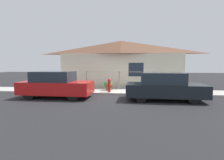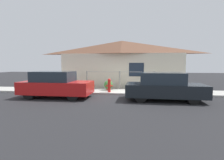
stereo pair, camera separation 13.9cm
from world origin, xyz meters
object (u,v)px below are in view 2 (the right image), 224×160
Objects in this scene: fire_hydrant at (109,85)px; potted_plant_by_fence at (81,85)px; potted_plant_corner at (157,86)px; potted_plant_near_hydrant at (108,85)px; car_left at (56,85)px; car_right at (164,87)px.

potted_plant_by_fence is at bearing 157.85° from fire_hydrant.
fire_hydrant reaches higher than potted_plant_corner.
potted_plant_near_hydrant is at bearing 101.87° from fire_hydrant.
potted_plant_corner is at bearing 24.12° from car_left.
car_left is 7.20× the size of potted_plant_corner.
car_right reaches higher than potted_plant_by_fence.
fire_hydrant is 0.88m from potted_plant_near_hydrant.
potted_plant_near_hydrant is 1.97m from potted_plant_by_fence.
car_left is at bearing -156.53° from potted_plant_corner.
car_left is 6.42m from potted_plant_corner.
potted_plant_near_hydrant is (-3.30, 2.45, -0.25)m from car_right.
car_right is (5.94, 0.00, -0.02)m from car_left.
fire_hydrant reaches higher than potted_plant_near_hydrant.
potted_plant_by_fence is 1.07× the size of potted_plant_corner.
car_left is 4.55× the size of fire_hydrant.
potted_plant_by_fence is (-5.27, 2.47, -0.28)m from car_right.
potted_plant_by_fence is at bearing -179.13° from potted_plant_corner.
potted_plant_corner is (5.21, 0.08, -0.02)m from potted_plant_by_fence.
potted_plant_corner is at bearing 17.33° from fire_hydrant.
car_right is 7.31× the size of potted_plant_corner.
car_left is 6.74× the size of potted_plant_by_fence.
potted_plant_corner is at bearing 1.74° from potted_plant_near_hydrant.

